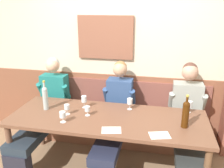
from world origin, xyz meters
name	(u,v)px	position (x,y,z in m)	size (l,w,h in m)	color
room_wall_back	(121,49)	(0.00, 1.09, 1.40)	(6.80, 0.12, 2.80)	beige
wood_wainscot_panel	(120,106)	(0.00, 1.04, 0.51)	(6.80, 0.03, 1.01)	brown
wall_bench	(118,124)	(0.00, 0.83, 0.28)	(2.67, 0.42, 0.94)	brown
dining_table	(107,122)	(0.00, 0.13, 0.68)	(2.37, 0.88, 0.75)	brown
person_right_seat	(45,109)	(-0.99, 0.45, 0.62)	(0.49, 1.30, 1.29)	#242431
person_left_seat	(115,114)	(0.03, 0.47, 0.63)	(0.47, 1.31, 1.29)	#2B3735
person_center_left_seat	(188,120)	(0.98, 0.46, 0.64)	(0.50, 1.31, 1.31)	#373540
wine_bottle_clear_water	(186,113)	(0.89, 0.06, 0.92)	(0.08, 0.08, 0.38)	#432108
wine_bottle_amber_mid	(45,97)	(-0.83, 0.18, 0.92)	(0.07, 0.07, 0.39)	#ADC0C0
wine_glass_mid_left	(63,115)	(-0.47, -0.11, 0.85)	(0.07, 0.07, 0.13)	silver
wine_glass_center_rear	(130,102)	(0.23, 0.40, 0.86)	(0.07, 0.07, 0.15)	silver
wine_glass_near_bucket	(87,109)	(-0.25, 0.11, 0.84)	(0.06, 0.06, 0.12)	silver
wine_glass_mid_right	(84,99)	(-0.36, 0.33, 0.87)	(0.07, 0.07, 0.16)	silver
wine_glass_center_front	(189,105)	(0.97, 0.46, 0.86)	(0.08, 0.08, 0.15)	silver
wine_glass_right_end	(67,107)	(-0.50, 0.09, 0.85)	(0.07, 0.07, 0.13)	silver
tasting_sheet_left_guest	(160,135)	(0.63, -0.18, 0.76)	(0.21, 0.15, 0.00)	white
tasting_sheet_right_guest	(111,130)	(0.11, -0.18, 0.76)	(0.21, 0.15, 0.00)	white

